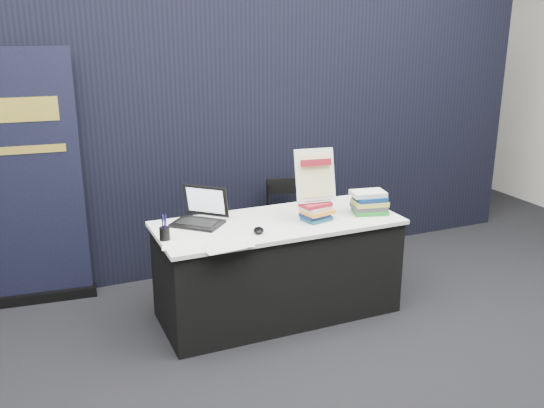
{
  "coord_description": "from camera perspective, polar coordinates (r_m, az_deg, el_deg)",
  "views": [
    {
      "loc": [
        -1.72,
        -3.3,
        2.21
      ],
      "look_at": [
        -0.05,
        0.55,
        0.89
      ],
      "focal_mm": 40.0,
      "sensor_mm": 36.0,
      "label": 1
    }
  ],
  "objects": [
    {
      "name": "drape_partition",
      "position": [
        5.29,
        -4.09,
        6.45
      ],
      "size": [
        6.0,
        0.08,
        2.4
      ],
      "primitive_type": "cube",
      "color": "black",
      "rests_on": "floor"
    },
    {
      "name": "info_sign",
      "position": [
        4.41,
        4.08,
        2.63
      ],
      "size": [
        0.31,
        0.17,
        0.4
      ],
      "rotation": [
        0.0,
        0.0,
        -0.14
      ],
      "color": "black",
      "rests_on": "book_stack_tall"
    },
    {
      "name": "pullup_banner",
      "position": [
        4.97,
        -21.85,
        0.72
      ],
      "size": [
        0.85,
        0.19,
        1.99
      ],
      "rotation": [
        0.0,
        0.0,
        -0.1
      ],
      "color": "black",
      "rests_on": "floor"
    },
    {
      "name": "brochure_right",
      "position": [
        4.06,
        -3.94,
        -3.58
      ],
      "size": [
        0.36,
        0.3,
        0.0
      ],
      "primitive_type": "cube",
      "rotation": [
        0.0,
        0.0,
        -0.29
      ],
      "color": "silver",
      "rests_on": "display_table"
    },
    {
      "name": "pen_cup",
      "position": [
        4.13,
        -10.07,
        -2.77
      ],
      "size": [
        0.08,
        0.08,
        0.09
      ],
      "primitive_type": "cylinder",
      "rotation": [
        0.0,
        0.0,
        -0.18
      ],
      "color": "black",
      "rests_on": "display_table"
    },
    {
      "name": "brochure_left",
      "position": [
        4.04,
        -8.46,
        -3.82
      ],
      "size": [
        0.3,
        0.25,
        0.0
      ],
      "primitive_type": "cube",
      "rotation": [
        0.0,
        0.0,
        -0.29
      ],
      "color": "white",
      "rests_on": "display_table"
    },
    {
      "name": "book_stack_tall",
      "position": [
        4.46,
        4.19,
        -0.71
      ],
      "size": [
        0.24,
        0.2,
        0.14
      ],
      "rotation": [
        0.0,
        0.0,
        0.26
      ],
      "color": "#1A5765",
      "rests_on": "display_table"
    },
    {
      "name": "stacking_chair",
      "position": [
        5.33,
        1.95,
        -1.7
      ],
      "size": [
        0.44,
        0.45,
        0.82
      ],
      "rotation": [
        0.0,
        0.0,
        -0.22
      ],
      "color": "black",
      "rests_on": "floor"
    },
    {
      "name": "book_stack_short",
      "position": [
        4.67,
        9.16,
        0.19
      ],
      "size": [
        0.27,
        0.23,
        0.17
      ],
      "rotation": [
        0.0,
        0.0,
        -0.23
      ],
      "color": "#217B28",
      "rests_on": "display_table"
    },
    {
      "name": "mouse",
      "position": [
        4.22,
        -1.27,
        -2.49
      ],
      "size": [
        0.11,
        0.13,
        0.04
      ],
      "primitive_type": "ellipsoid",
      "rotation": [
        0.0,
        0.0,
        -0.36
      ],
      "color": "black",
      "rests_on": "display_table"
    },
    {
      "name": "floor",
      "position": [
        4.32,
        3.59,
        -13.26
      ],
      "size": [
        8.0,
        8.0,
        0.0
      ],
      "primitive_type": "plane",
      "color": "black",
      "rests_on": "ground"
    },
    {
      "name": "brochure_mid",
      "position": [
        3.98,
        -4.64,
        -4.05
      ],
      "size": [
        0.29,
        0.22,
        0.0
      ],
      "primitive_type": "cube",
      "rotation": [
        0.0,
        0.0,
        0.09
      ],
      "color": "silver",
      "rests_on": "display_table"
    },
    {
      "name": "wall_back",
      "position": [
        7.51,
        -10.51,
        13.71
      ],
      "size": [
        8.0,
        0.02,
        3.5
      ],
      "primitive_type": "cube",
      "color": "#B8B6AE",
      "rests_on": "floor"
    },
    {
      "name": "laptop",
      "position": [
        4.43,
        -7.22,
        -1.03
      ],
      "size": [
        0.42,
        0.47,
        0.26
      ],
      "rotation": [
        0.0,
        0.0,
        -0.76
      ],
      "color": "black",
      "rests_on": "display_table"
    },
    {
      "name": "display_table",
      "position": [
        4.59,
        0.55,
        -6.01
      ],
      "size": [
        1.8,
        0.75,
        0.75
      ],
      "color": "black",
      "rests_on": "floor"
    }
  ]
}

